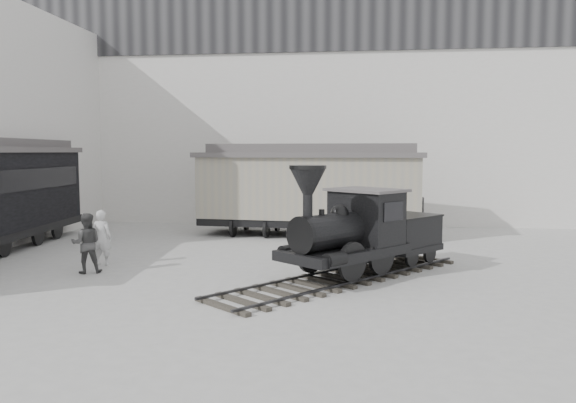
# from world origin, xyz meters

# --- Properties ---
(ground) EXTENTS (90.00, 90.00, 0.00)m
(ground) POSITION_xyz_m (0.00, 0.00, 0.00)
(ground) COLOR #9E9E9B
(north_wall) EXTENTS (34.00, 2.51, 11.00)m
(north_wall) POSITION_xyz_m (0.00, 14.98, 5.55)
(north_wall) COLOR silver
(north_wall) RESTS_ON ground
(locomotive) EXTENTS (6.92, 7.76, 3.02)m
(locomotive) POSITION_xyz_m (1.41, 3.13, 1.12)
(locomotive) COLOR #2A2622
(locomotive) RESTS_ON ground
(boxcar) EXTENTS (9.42, 3.67, 3.77)m
(boxcar) POSITION_xyz_m (-0.56, 10.51, 1.98)
(boxcar) COLOR black
(boxcar) RESTS_ON ground
(visitor_a) EXTENTS (0.64, 0.44, 1.70)m
(visitor_a) POSITION_xyz_m (-6.32, 3.69, 0.85)
(visitor_a) COLOR silver
(visitor_a) RESTS_ON ground
(visitor_b) EXTENTS (1.02, 0.92, 1.71)m
(visitor_b) POSITION_xyz_m (-6.27, 2.62, 0.86)
(visitor_b) COLOR #3F3F3F
(visitor_b) RESTS_ON ground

